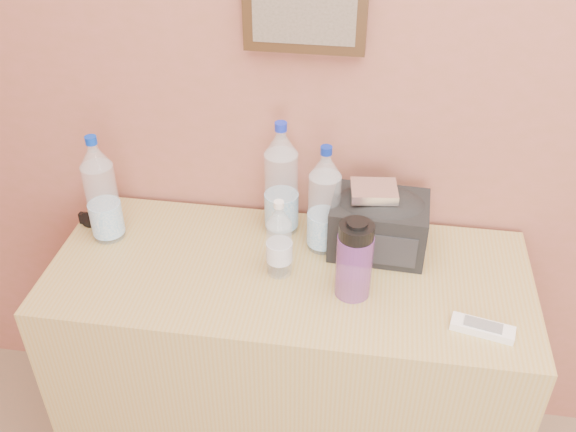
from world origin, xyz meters
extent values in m
plane|color=#92583F|center=(0.00, 2.00, 1.35)|extent=(4.00, 0.00, 4.00)
cube|color=tan|center=(-0.51, 1.72, 0.39)|extent=(1.25, 0.52, 0.78)
cylinder|color=silver|center=(-1.03, 1.79, 0.92)|extent=(0.08, 0.08, 0.27)
cylinder|color=#0731B4|center=(-1.03, 1.79, 1.08)|extent=(0.03, 0.03, 0.02)
cylinder|color=white|center=(-0.44, 1.84, 0.92)|extent=(0.08, 0.08, 0.27)
cylinder|color=#0A2293|center=(-0.44, 1.84, 1.08)|extent=(0.03, 0.03, 0.02)
cylinder|color=silver|center=(-0.56, 1.90, 0.93)|extent=(0.09, 0.09, 0.29)
cylinder|color=#1428BD|center=(-0.56, 1.90, 1.10)|extent=(0.03, 0.03, 0.02)
cylinder|color=white|center=(-0.54, 1.71, 0.88)|extent=(0.06, 0.06, 0.19)
cylinder|color=silver|center=(-0.54, 1.71, 0.99)|extent=(0.03, 0.03, 0.02)
cylinder|color=purple|center=(-0.35, 1.66, 0.87)|extent=(0.09, 0.09, 0.17)
cylinder|color=black|center=(-0.35, 1.66, 0.98)|extent=(0.08, 0.08, 0.04)
cube|color=white|center=(-0.04, 1.57, 0.79)|extent=(0.15, 0.08, 0.02)
cube|color=silver|center=(-0.31, 1.85, 0.96)|extent=(0.13, 0.11, 0.02)
camera|label=1|loc=(-0.32, 0.46, 1.86)|focal=40.00mm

